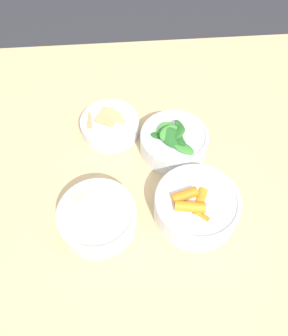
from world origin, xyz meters
TOP-DOWN VIEW (x-y plane):
  - ground_plane at (0.00, 0.00)m, footprint 10.00×10.00m
  - dining_table at (0.00, 0.00)m, footprint 0.98×1.00m
  - bowl_carrots at (-0.09, 0.08)m, footprint 0.16×0.16m
  - bowl_greens at (-0.07, -0.09)m, footprint 0.15×0.15m
  - bowl_beans_hotdog at (0.10, 0.08)m, footprint 0.15×0.15m
  - bowl_cookies at (0.07, -0.15)m, footprint 0.14×0.14m

SIDE VIEW (x-z plane):
  - ground_plane at x=0.00m, z-range 0.00..0.00m
  - dining_table at x=0.00m, z-range 0.26..1.01m
  - bowl_cookies at x=0.07m, z-range 0.75..0.79m
  - bowl_beans_hotdog at x=0.10m, z-range 0.75..0.80m
  - bowl_greens at x=-0.07m, z-range 0.74..0.82m
  - bowl_carrots at x=-0.09m, z-range 0.75..0.82m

